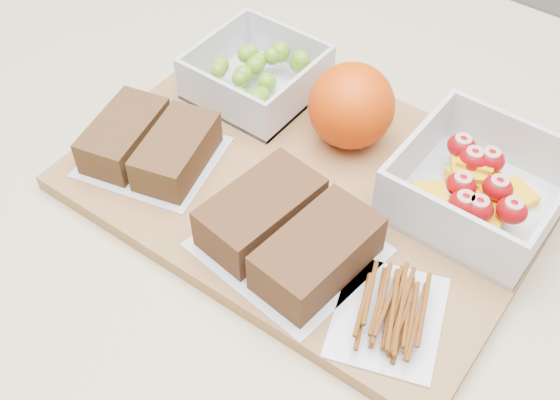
{
  "coord_description": "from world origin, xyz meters",
  "views": [
    {
      "loc": [
        0.26,
        -0.35,
        1.4
      ],
      "look_at": [
        0.01,
        -0.02,
        0.93
      ],
      "focal_mm": 45.0,
      "sensor_mm": 36.0,
      "label": 1
    }
  ],
  "objects_px": {
    "grape_container": "(259,76)",
    "fruit_container": "(478,189)",
    "sandwich_bag_center": "(289,233)",
    "orange": "(351,106)",
    "sandwich_bag_left": "(150,144)",
    "pretzel_bag": "(390,310)",
    "cutting_board": "(308,184)"
  },
  "relations": [
    {
      "from": "fruit_container",
      "to": "sandwich_bag_center",
      "type": "relative_size",
      "value": 0.89
    },
    {
      "from": "cutting_board",
      "to": "sandwich_bag_left",
      "type": "relative_size",
      "value": 2.9
    },
    {
      "from": "sandwich_bag_center",
      "to": "grape_container",
      "type": "bearing_deg",
      "value": 134.96
    },
    {
      "from": "fruit_container",
      "to": "pretzel_bag",
      "type": "bearing_deg",
      "value": -89.93
    },
    {
      "from": "sandwich_bag_left",
      "to": "pretzel_bag",
      "type": "relative_size",
      "value": 1.17
    },
    {
      "from": "orange",
      "to": "sandwich_bag_left",
      "type": "distance_m",
      "value": 0.19
    },
    {
      "from": "cutting_board",
      "to": "fruit_container",
      "type": "bearing_deg",
      "value": 23.19
    },
    {
      "from": "orange",
      "to": "pretzel_bag",
      "type": "height_order",
      "value": "orange"
    },
    {
      "from": "orange",
      "to": "fruit_container",
      "type": "bearing_deg",
      "value": -2.56
    },
    {
      "from": "sandwich_bag_center",
      "to": "pretzel_bag",
      "type": "bearing_deg",
      "value": -4.27
    },
    {
      "from": "pretzel_bag",
      "to": "cutting_board",
      "type": "bearing_deg",
      "value": 148.22
    },
    {
      "from": "cutting_board",
      "to": "sandwich_bag_center",
      "type": "distance_m",
      "value": 0.09
    },
    {
      "from": "cutting_board",
      "to": "sandwich_bag_center",
      "type": "xyz_separation_m",
      "value": [
        0.03,
        -0.08,
        0.03
      ]
    },
    {
      "from": "fruit_container",
      "to": "orange",
      "type": "height_order",
      "value": "orange"
    },
    {
      "from": "fruit_container",
      "to": "pretzel_bag",
      "type": "xyz_separation_m",
      "value": [
        0.0,
        -0.15,
        -0.01
      ]
    },
    {
      "from": "cutting_board",
      "to": "grape_container",
      "type": "bearing_deg",
      "value": 146.97
    },
    {
      "from": "orange",
      "to": "sandwich_bag_center",
      "type": "height_order",
      "value": "orange"
    },
    {
      "from": "grape_container",
      "to": "cutting_board",
      "type": "bearing_deg",
      "value": -31.93
    },
    {
      "from": "orange",
      "to": "sandwich_bag_left",
      "type": "bearing_deg",
      "value": -134.63
    },
    {
      "from": "cutting_board",
      "to": "pretzel_bag",
      "type": "distance_m",
      "value": 0.17
    },
    {
      "from": "cutting_board",
      "to": "sandwich_bag_center",
      "type": "relative_size",
      "value": 2.73
    },
    {
      "from": "sandwich_bag_center",
      "to": "pretzel_bag",
      "type": "distance_m",
      "value": 0.11
    },
    {
      "from": "grape_container",
      "to": "pretzel_bag",
      "type": "distance_m",
      "value": 0.3
    },
    {
      "from": "grape_container",
      "to": "fruit_container",
      "type": "height_order",
      "value": "fruit_container"
    },
    {
      "from": "grape_container",
      "to": "fruit_container",
      "type": "bearing_deg",
      "value": -2.16
    },
    {
      "from": "sandwich_bag_center",
      "to": "fruit_container",
      "type": "bearing_deg",
      "value": 53.49
    },
    {
      "from": "cutting_board",
      "to": "orange",
      "type": "height_order",
      "value": "orange"
    },
    {
      "from": "grape_container",
      "to": "fruit_container",
      "type": "xyz_separation_m",
      "value": [
        0.26,
        -0.01,
        0.0
      ]
    },
    {
      "from": "grape_container",
      "to": "orange",
      "type": "distance_m",
      "value": 0.12
    },
    {
      "from": "grape_container",
      "to": "sandwich_bag_left",
      "type": "height_order",
      "value": "grape_container"
    },
    {
      "from": "grape_container",
      "to": "sandwich_bag_center",
      "type": "relative_size",
      "value": 0.77
    },
    {
      "from": "grape_container",
      "to": "sandwich_bag_center",
      "type": "height_order",
      "value": "grape_container"
    }
  ]
}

